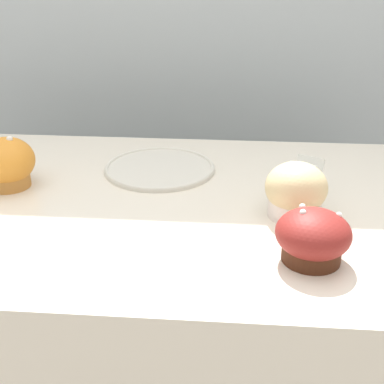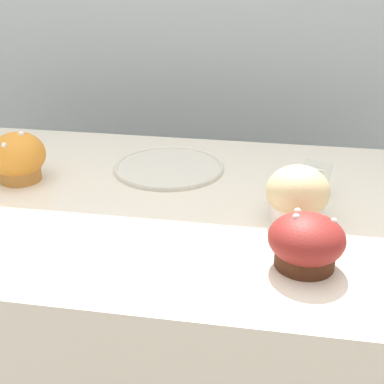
{
  "view_description": "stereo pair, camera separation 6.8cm",
  "coord_description": "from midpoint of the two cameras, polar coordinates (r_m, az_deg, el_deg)",
  "views": [
    {
      "loc": [
        0.17,
        -0.82,
        1.35
      ],
      "look_at": [
        0.11,
        -0.06,
        0.99
      ],
      "focal_mm": 50.0,
      "sensor_mm": 36.0,
      "label": 1
    },
    {
      "loc": [
        0.24,
        -0.82,
        1.35
      ],
      "look_at": [
        0.11,
        -0.06,
        0.99
      ],
      "focal_mm": 50.0,
      "sensor_mm": 36.0,
      "label": 2
    }
  ],
  "objects": [
    {
      "name": "price_card",
      "position": [
        0.96,
        14.76,
        1.3
      ],
      "size": [
        0.06,
        0.06,
        0.06
      ],
      "color": "white",
      "rests_on": "display_counter"
    },
    {
      "name": "serving_plate",
      "position": [
        1.05,
        -0.62,
        2.66
      ],
      "size": [
        0.22,
        0.22,
        0.01
      ],
      "color": "beige",
      "rests_on": "display_counter"
    },
    {
      "name": "wall_back",
      "position": [
        1.5,
        1.62,
        7.74
      ],
      "size": [
        3.2,
        0.1,
        1.8
      ],
      "primitive_type": "cube",
      "color": "#A8B2B7",
      "rests_on": "ground"
    },
    {
      "name": "muffin_back_right",
      "position": [
        0.75,
        14.66,
        -5.28
      ],
      "size": [
        0.11,
        0.11,
        0.08
      ],
      "color": "#462213",
      "rests_on": "display_counter"
    },
    {
      "name": "muffin_front_center",
      "position": [
        0.87,
        13.41,
        -0.43
      ],
      "size": [
        0.1,
        0.1,
        0.09
      ],
      "color": "white",
      "rests_on": "display_counter"
    },
    {
      "name": "muffin_back_left",
      "position": [
        1.03,
        -16.28,
        3.49
      ],
      "size": [
        0.1,
        0.1,
        0.1
      ],
      "color": "#C37E37",
      "rests_on": "display_counter"
    }
  ]
}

